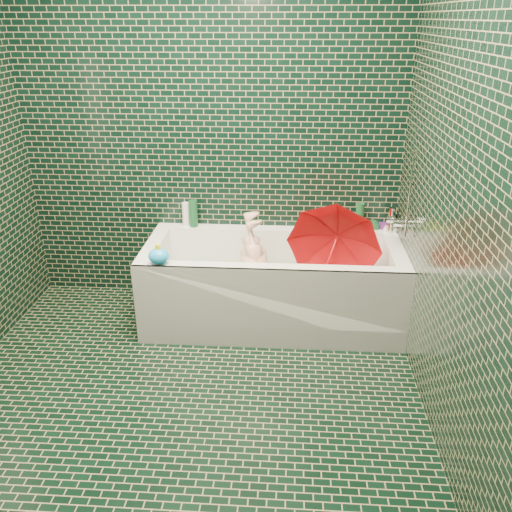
# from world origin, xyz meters

# --- Properties ---
(floor) EXTENTS (2.80, 2.80, 0.00)m
(floor) POSITION_xyz_m (0.00, 0.00, 0.00)
(floor) COLOR black
(floor) RESTS_ON ground
(wall_back) EXTENTS (2.80, 0.00, 2.80)m
(wall_back) POSITION_xyz_m (0.00, 1.40, 1.25)
(wall_back) COLOR black
(wall_back) RESTS_ON floor
(wall_front) EXTENTS (2.80, 0.00, 2.80)m
(wall_front) POSITION_xyz_m (0.00, -1.40, 1.25)
(wall_front) COLOR black
(wall_front) RESTS_ON floor
(wall_right) EXTENTS (0.00, 2.80, 2.80)m
(wall_right) POSITION_xyz_m (1.30, 0.00, 1.25)
(wall_right) COLOR black
(wall_right) RESTS_ON floor
(bathtub) EXTENTS (1.70, 0.75, 0.55)m
(bathtub) POSITION_xyz_m (0.45, 1.01, 0.21)
(bathtub) COLOR white
(bathtub) RESTS_ON floor
(bath_mat) EXTENTS (1.35, 0.47, 0.01)m
(bath_mat) POSITION_xyz_m (0.45, 1.02, 0.16)
(bath_mat) COLOR #49CE29
(bath_mat) RESTS_ON bathtub
(water) EXTENTS (1.48, 0.53, 0.00)m
(water) POSITION_xyz_m (0.45, 1.02, 0.30)
(water) COLOR silver
(water) RESTS_ON bathtub
(faucet) EXTENTS (0.18, 0.19, 0.55)m
(faucet) POSITION_xyz_m (1.26, 1.02, 0.77)
(faucet) COLOR silver
(faucet) RESTS_ON wall_right
(child) EXTENTS (0.95, 0.42, 0.32)m
(child) POSITION_xyz_m (0.36, 0.99, 0.31)
(child) COLOR #E4AB8E
(child) RESTS_ON bathtub
(umbrella) EXTENTS (0.86, 0.76, 0.78)m
(umbrella) POSITION_xyz_m (0.82, 0.93, 0.55)
(umbrella) COLOR red
(umbrella) RESTS_ON bathtub
(soap_bottle_a) EXTENTS (0.13, 0.13, 0.27)m
(soap_bottle_a) POSITION_xyz_m (1.25, 1.31, 0.55)
(soap_bottle_a) COLOR white
(soap_bottle_a) RESTS_ON bathtub
(soap_bottle_b) EXTENTS (0.12, 0.12, 0.21)m
(soap_bottle_b) POSITION_xyz_m (1.25, 1.36, 0.55)
(soap_bottle_b) COLOR #5E2078
(soap_bottle_b) RESTS_ON bathtub
(soap_bottle_c) EXTENTS (0.14, 0.14, 0.17)m
(soap_bottle_c) POSITION_xyz_m (1.14, 1.36, 0.55)
(soap_bottle_c) COLOR #144925
(soap_bottle_c) RESTS_ON bathtub
(bottle_right_tall) EXTENTS (0.07, 0.07, 0.20)m
(bottle_right_tall) POSITION_xyz_m (1.04, 1.33, 0.65)
(bottle_right_tall) COLOR #144925
(bottle_right_tall) RESTS_ON bathtub
(bottle_right_pump) EXTENTS (0.06, 0.06, 0.18)m
(bottle_right_pump) POSITION_xyz_m (1.25, 1.31, 0.64)
(bottle_right_pump) COLOR silver
(bottle_right_pump) RESTS_ON bathtub
(bottle_left_tall) EXTENTS (0.07, 0.07, 0.19)m
(bottle_left_tall) POSITION_xyz_m (-0.13, 1.34, 0.65)
(bottle_left_tall) COLOR #144925
(bottle_left_tall) RESTS_ON bathtub
(bottle_left_short) EXTENTS (0.06, 0.06, 0.17)m
(bottle_left_short) POSITION_xyz_m (-0.19, 1.36, 0.64)
(bottle_left_short) COLOR white
(bottle_left_short) RESTS_ON bathtub
(rubber_duck) EXTENTS (0.12, 0.08, 0.09)m
(rubber_duck) POSITION_xyz_m (1.04, 1.32, 0.59)
(rubber_duck) COLOR yellow
(rubber_duck) RESTS_ON bathtub
(bath_toy) EXTENTS (0.16, 0.15, 0.12)m
(bath_toy) POSITION_xyz_m (-0.23, 0.69, 0.60)
(bath_toy) COLOR #1B9DFA
(bath_toy) RESTS_ON bathtub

